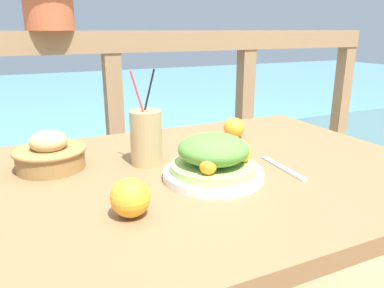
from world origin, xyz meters
name	(u,v)px	position (x,y,z in m)	size (l,w,h in m)	color
patio_table	(193,202)	(0.00, 0.00, 0.63)	(1.24, 0.86, 0.72)	olive
railing_fence	(114,109)	(0.00, 0.81, 0.73)	(2.80, 0.08, 1.06)	#937551
sea_backdrop	(59,113)	(0.00, 3.31, 0.21)	(12.00, 4.00, 0.43)	#568EA8
salad_plate	(213,160)	(0.02, -0.07, 0.76)	(0.24, 0.24, 0.11)	white
drink_glass	(146,137)	(-0.09, 0.10, 0.79)	(0.08, 0.08, 0.25)	tan
bread_basket	(50,154)	(-0.32, 0.17, 0.76)	(0.18, 0.18, 0.10)	olive
knife	(283,168)	(0.22, -0.09, 0.72)	(0.03, 0.18, 0.00)	silver
orange_near_basket	(234,128)	(0.25, 0.21, 0.75)	(0.07, 0.07, 0.07)	#F9A328
orange_near_glass	(130,198)	(-0.21, -0.17, 0.76)	(0.08, 0.08, 0.08)	#F9A328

